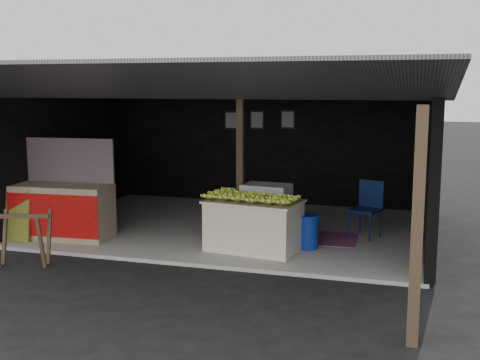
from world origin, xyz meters
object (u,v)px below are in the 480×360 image
(banana_table, at_px, (254,225))
(water_barrel, at_px, (307,233))
(plastic_chair, at_px, (368,204))
(white_crate, at_px, (266,209))
(neighbor_stall, at_px, (63,209))
(sawhorse, at_px, (22,234))

(banana_table, bearing_deg, water_barrel, 31.09)
(water_barrel, bearing_deg, plastic_chair, 51.02)
(banana_table, xyz_separation_m, white_crate, (-0.06, 1.05, 0.04))
(water_barrel, relative_size, plastic_chair, 0.53)
(water_barrel, xyz_separation_m, plastic_chair, (0.88, 1.08, 0.32))
(neighbor_stall, bearing_deg, white_crate, 16.07)
(white_crate, relative_size, sawhorse, 1.00)
(white_crate, bearing_deg, water_barrel, -32.90)
(white_crate, distance_m, neighbor_stall, 3.54)
(white_crate, bearing_deg, neighbor_stall, -153.64)
(neighbor_stall, xyz_separation_m, water_barrel, (4.19, 0.51, -0.25))
(neighbor_stall, relative_size, sawhorse, 1.90)
(sawhorse, xyz_separation_m, plastic_chair, (4.78, 3.13, 0.13))
(banana_table, relative_size, sawhorse, 1.77)
(white_crate, height_order, plastic_chair, plastic_chair)
(white_crate, distance_m, plastic_chair, 1.79)
(banana_table, xyz_separation_m, plastic_chair, (1.68, 1.42, 0.17))
(banana_table, distance_m, sawhorse, 3.53)
(plastic_chair, bearing_deg, sawhorse, -124.49)
(banana_table, xyz_separation_m, sawhorse, (-3.10, -1.70, 0.04))
(neighbor_stall, xyz_separation_m, sawhorse, (0.29, -1.53, -0.06))
(white_crate, height_order, water_barrel, white_crate)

